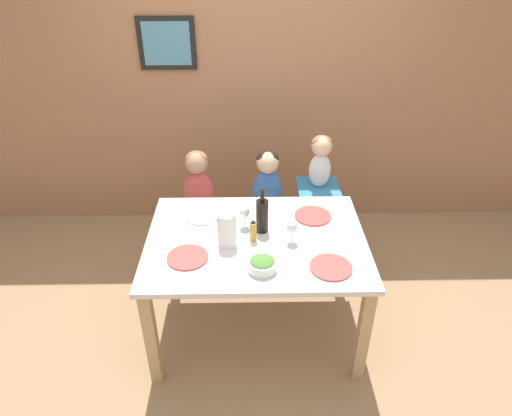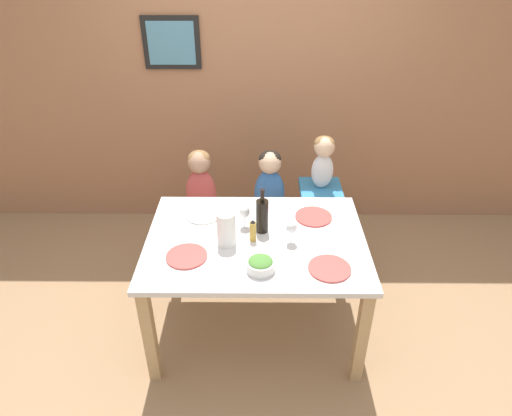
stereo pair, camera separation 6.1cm
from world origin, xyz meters
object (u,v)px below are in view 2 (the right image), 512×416
(person_child_center, at_px, (270,181))
(dinner_plate_back_left, at_px, (203,214))
(chair_right_highchair, at_px, (319,204))
(wine_glass_near, at_px, (292,228))
(wine_bottle, at_px, (262,215))
(salad_bowl_large, at_px, (261,264))
(dinner_plate_front_right, at_px, (329,268))
(chair_far_left, at_px, (203,222))
(person_baby_right, at_px, (323,157))
(wine_glass_far, at_px, (245,212))
(chair_far_center, at_px, (269,222))
(dinner_plate_back_right, at_px, (314,217))
(dinner_plate_front_left, at_px, (187,256))
(paper_towel_roll, at_px, (226,229))
(person_child_left, at_px, (200,181))

(person_child_center, bearing_deg, dinner_plate_back_left, -131.69)
(chair_right_highchair, height_order, wine_glass_near, wine_glass_near)
(wine_bottle, distance_m, salad_bowl_large, 0.41)
(wine_glass_near, relative_size, dinner_plate_front_right, 0.64)
(person_child_center, relative_size, wine_bottle, 1.83)
(chair_far_left, relative_size, person_baby_right, 1.04)
(wine_glass_near, xyz_separation_m, wine_glass_far, (-0.30, 0.18, 0.00))
(chair_far_center, relative_size, dinner_plate_back_right, 1.78)
(dinner_plate_back_left, bearing_deg, chair_far_center, 48.22)
(salad_bowl_large, xyz_separation_m, dinner_plate_front_left, (-0.45, 0.12, -0.04))
(chair_right_highchair, height_order, paper_towel_roll, paper_towel_roll)
(person_child_center, height_order, dinner_plate_back_left, person_child_center)
(wine_glass_far, bearing_deg, wine_glass_near, -30.77)
(chair_far_left, bearing_deg, dinner_plate_back_right, -33.07)
(chair_far_center, height_order, dinner_plate_front_left, dinner_plate_front_left)
(wine_glass_near, bearing_deg, chair_right_highchair, 70.85)
(dinner_plate_back_left, bearing_deg, dinner_plate_front_right, -35.66)
(person_baby_right, bearing_deg, dinner_plate_front_right, -94.15)
(paper_towel_roll, bearing_deg, dinner_plate_back_left, 119.23)
(chair_right_highchair, distance_m, dinner_plate_front_left, 1.38)
(chair_far_left, distance_m, chair_right_highchair, 0.97)
(paper_towel_roll, height_order, salad_bowl_large, paper_towel_roll)
(person_child_left, relative_size, wine_bottle, 1.83)
(dinner_plate_front_left, bearing_deg, salad_bowl_large, -14.59)
(person_child_center, height_order, person_baby_right, person_baby_right)
(wine_glass_near, relative_size, dinner_plate_front_left, 0.64)
(salad_bowl_large, bearing_deg, dinner_plate_front_right, 1.20)
(chair_right_highchair, distance_m, paper_towel_roll, 1.15)
(wine_glass_far, bearing_deg, chair_right_highchair, 48.38)
(person_child_left, relative_size, paper_towel_roll, 2.51)
(chair_far_left, distance_m, dinner_plate_front_left, 1.07)
(wine_bottle, relative_size, dinner_plate_back_left, 1.25)
(dinner_plate_back_right, bearing_deg, wine_bottle, -155.61)
(person_baby_right, bearing_deg, dinner_plate_back_right, -102.15)
(wine_bottle, relative_size, dinner_plate_front_right, 1.25)
(chair_far_left, height_order, person_child_left, person_child_left)
(person_baby_right, bearing_deg, wine_glass_near, -109.11)
(dinner_plate_front_right, bearing_deg, wine_glass_near, 129.09)
(person_baby_right, bearing_deg, wine_glass_far, -131.53)
(dinner_plate_back_right, bearing_deg, chair_far_center, 118.08)
(person_child_left, distance_m, dinner_plate_back_left, 0.53)
(person_child_left, bearing_deg, wine_glass_far, -60.78)
(chair_far_left, distance_m, person_child_left, 0.39)
(chair_far_left, relative_size, dinner_plate_front_left, 1.78)
(chair_far_center, height_order, person_child_left, person_child_left)
(dinner_plate_back_left, bearing_deg, person_child_center, 48.31)
(dinner_plate_front_right, bearing_deg, wine_glass_far, 139.31)
(wine_glass_near, bearing_deg, dinner_plate_back_right, 59.30)
(dinner_plate_back_left, bearing_deg, chair_right_highchair, 30.84)
(chair_far_left, distance_m, paper_towel_roll, 1.03)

